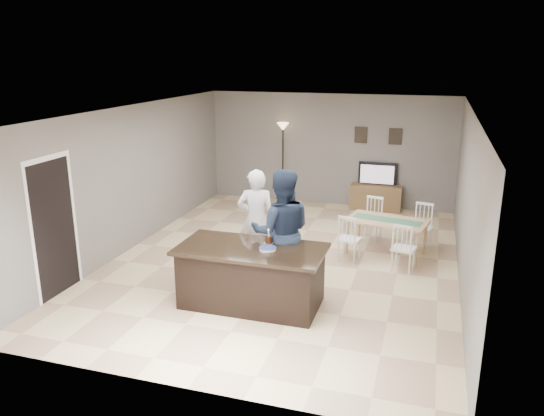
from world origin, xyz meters
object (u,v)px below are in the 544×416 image
(woman, at_px, (256,220))
(plate_stack, at_px, (268,249))
(man, at_px, (281,232))
(television, at_px, (377,174))
(tv_console, at_px, (376,198))
(floor_lamp, at_px, (283,141))
(dining_table, at_px, (387,226))
(birthday_cake, at_px, (269,240))
(kitchen_island, at_px, (251,276))

(woman, xyz_separation_m, plate_stack, (0.64, -1.37, 0.04))
(man, bearing_deg, television, -116.61)
(tv_console, xyz_separation_m, man, (-0.90, -5.01, 0.68))
(man, height_order, plate_stack, man)
(floor_lamp, bearing_deg, man, -74.23)
(woman, xyz_separation_m, dining_table, (2.10, 1.32, -0.33))
(woman, bearing_deg, dining_table, -163.51)
(television, bearing_deg, birthday_cake, 79.37)
(man, bearing_deg, birthday_cake, 53.93)
(birthday_cake, height_order, plate_stack, birthday_cake)
(dining_table, bearing_deg, television, 111.24)
(dining_table, bearing_deg, man, -112.49)
(floor_lamp, bearing_deg, tv_console, -0.49)
(tv_console, distance_m, floor_lamp, 2.64)
(television, height_order, plate_stack, television)
(woman, height_order, floor_lamp, floor_lamp)
(man, bearing_deg, floor_lamp, -90.77)
(birthday_cake, bearing_deg, tv_console, 79.23)
(man, relative_size, dining_table, 1.07)
(kitchen_island, xyz_separation_m, man, (0.30, 0.56, 0.53))
(tv_console, relative_size, woman, 0.68)
(woman, height_order, dining_table, woman)
(kitchen_island, bearing_deg, tv_console, 77.84)
(television, distance_m, dining_table, 3.03)
(woman, bearing_deg, floor_lamp, -95.84)
(dining_table, bearing_deg, floor_lamp, 145.61)
(plate_stack, bearing_deg, kitchen_island, 175.11)
(plate_stack, distance_m, floor_lamp, 5.81)
(television, bearing_deg, man, 79.93)
(plate_stack, bearing_deg, birthday_cake, 104.64)
(floor_lamp, bearing_deg, television, 1.23)
(tv_console, height_order, dining_table, dining_table)
(man, height_order, floor_lamp, floor_lamp)
(television, xyz_separation_m, woman, (-1.58, -4.29, 0.02))
(kitchen_island, bearing_deg, birthday_cake, 53.02)
(dining_table, xyz_separation_m, floor_lamp, (-2.84, 2.92, 0.99))
(man, relative_size, birthday_cake, 8.85)
(dining_table, bearing_deg, kitchen_island, -111.32)
(kitchen_island, height_order, dining_table, kitchen_island)
(tv_console, xyz_separation_m, woman, (-1.58, -4.22, 0.58))
(woman, bearing_deg, plate_stack, 99.21)
(kitchen_island, xyz_separation_m, woman, (-0.38, 1.35, 0.43))
(plate_stack, xyz_separation_m, floor_lamp, (-1.38, 5.61, 0.63))
(television, distance_m, woman, 4.57)
(man, bearing_deg, woman, -65.89)
(man, relative_size, floor_lamp, 0.99)
(floor_lamp, bearing_deg, plate_stack, -76.17)
(tv_console, relative_size, television, 1.31)
(kitchen_island, distance_m, man, 0.83)
(woman, relative_size, dining_table, 0.96)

